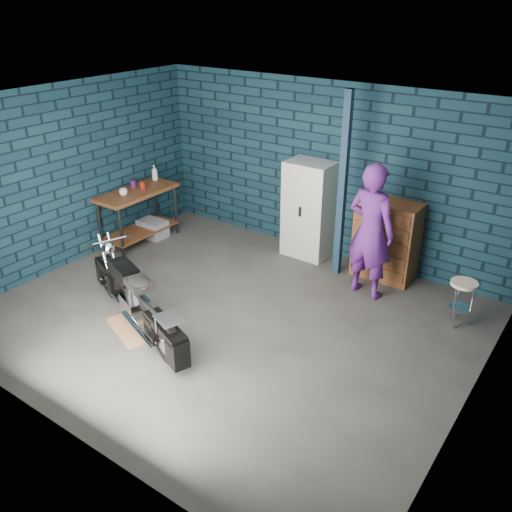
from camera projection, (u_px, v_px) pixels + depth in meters
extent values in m
plane|color=#4B4946|center=(229.00, 318.00, 7.07)|extent=(6.00, 6.00, 0.00)
cube|color=#0E2430|center=(327.00, 171.00, 8.30)|extent=(6.00, 0.02, 2.70)
cube|color=#0E2430|center=(67.00, 177.00, 8.03)|extent=(0.02, 5.00, 2.70)
cube|color=#0E2430|center=(486.00, 297.00, 4.92)|extent=(0.02, 5.00, 2.70)
cube|color=white|center=(223.00, 108.00, 5.87)|extent=(6.00, 5.00, 0.02)
cube|color=#132A3D|center=(343.00, 187.00, 7.61)|extent=(0.10, 0.10, 2.70)
cube|color=brown|center=(139.00, 216.00, 9.01)|extent=(0.60, 1.40, 0.91)
cube|color=olive|center=(139.00, 326.00, 6.89)|extent=(0.97, 0.86, 0.01)
imported|color=#5A2078|center=(371.00, 231.00, 7.24)|extent=(0.75, 0.54, 1.89)
cube|color=gray|center=(153.00, 229.00, 9.33)|extent=(0.48, 0.34, 0.30)
cube|color=silver|center=(308.00, 210.00, 8.44)|extent=(0.72, 0.51, 1.53)
cube|color=brown|center=(386.00, 241.00, 7.84)|extent=(0.88, 0.49, 1.17)
imported|color=beige|center=(123.00, 192.00, 8.58)|extent=(0.16, 0.16, 0.10)
cylinder|color=#4C175F|center=(133.00, 184.00, 8.91)|extent=(0.12, 0.12, 0.12)
cylinder|color=maroon|center=(143.00, 185.00, 8.86)|extent=(0.11, 0.11, 0.12)
imported|color=gray|center=(155.00, 173.00, 9.23)|extent=(0.10, 0.10, 0.27)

